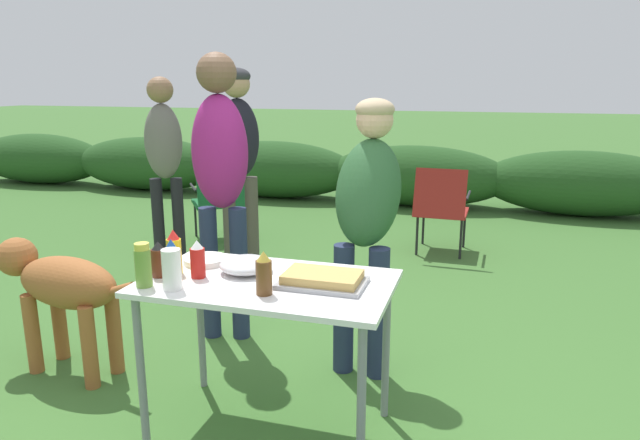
{
  "coord_description": "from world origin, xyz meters",
  "views": [
    {
      "loc": [
        0.9,
        -2.2,
        1.59
      ],
      "look_at": [
        0.08,
        0.55,
        0.89
      ],
      "focal_mm": 32.0,
      "sensor_mm": 36.0,
      "label": 1
    }
  ],
  "objects": [
    {
      "name": "standing_person_in_navy_coat",
      "position": [
        -0.64,
        0.87,
        1.08
      ],
      "size": [
        0.38,
        0.31,
        1.76
      ],
      "rotation": [
        0.0,
        0.0,
        0.2
      ],
      "color": "#232D4C",
      "rests_on": "ground"
    },
    {
      "name": "ground_plane",
      "position": [
        0.0,
        0.0,
        0.0
      ],
      "size": [
        60.0,
        60.0,
        0.0
      ],
      "primitive_type": "plane",
      "color": "#3D6B2D"
    },
    {
      "name": "mayo_bottle",
      "position": [
        -0.38,
        -0.15,
        0.84
      ],
      "size": [
        0.06,
        0.06,
        0.2
      ],
      "color": "silver",
      "rests_on": "folding_table"
    },
    {
      "name": "mustard_bottle",
      "position": [
        -0.44,
        -0.03,
        0.84
      ],
      "size": [
        0.07,
        0.07,
        0.21
      ],
      "color": "yellow",
      "rests_on": "folding_table"
    },
    {
      "name": "mixing_bowl",
      "position": [
        -0.13,
        0.07,
        0.78
      ],
      "size": [
        0.24,
        0.24,
        0.07
      ],
      "primitive_type": "ellipsoid",
      "color": "silver",
      "rests_on": "folding_table"
    },
    {
      "name": "relish_jar",
      "position": [
        -0.47,
        -0.22,
        0.83
      ],
      "size": [
        0.07,
        0.07,
        0.19
      ],
      "color": "olive",
      "rests_on": "folding_table"
    },
    {
      "name": "folding_table",
      "position": [
        0.0,
        0.0,
        0.66
      ],
      "size": [
        1.1,
        0.64,
        0.74
      ],
      "color": "white",
      "rests_on": "ground"
    },
    {
      "name": "shrub_hedge",
      "position": [
        0.0,
        5.21,
        0.39
      ],
      "size": [
        14.4,
        0.9,
        0.79
      ],
      "color": "#234C1E",
      "rests_on": "ground"
    },
    {
      "name": "paper_cup_stack",
      "position": [
        -0.34,
        -0.21,
        0.83
      ],
      "size": [
        0.08,
        0.08,
        0.17
      ],
      "primitive_type": "cylinder",
      "color": "white",
      "rests_on": "folding_table"
    },
    {
      "name": "food_tray",
      "position": [
        0.25,
        0.01,
        0.77
      ],
      "size": [
        0.37,
        0.24,
        0.06
      ],
      "color": "#9E9EA3",
      "rests_on": "folding_table"
    },
    {
      "name": "bbq_sauce_bottle",
      "position": [
        -0.48,
        -0.09,
        0.82
      ],
      "size": [
        0.07,
        0.07,
        0.16
      ],
      "color": "#562314",
      "rests_on": "folding_table"
    },
    {
      "name": "camp_chair_green_behind_table",
      "position": [
        0.5,
        3.07,
        0.47
      ],
      "size": [
        0.5,
        0.6,
        0.83
      ],
      "rotation": [
        0.0,
        0.0,
        -0.03
      ],
      "color": "maroon",
      "rests_on": "ground"
    },
    {
      "name": "camp_chair_near_hedge",
      "position": [
        -1.67,
        2.86,
        0.47
      ],
      "size": [
        0.72,
        0.75,
        0.83
      ],
      "rotation": [
        0.0,
        0.0,
        0.63
      ],
      "color": "#19602D",
      "rests_on": "ground"
    },
    {
      "name": "plate_stack",
      "position": [
        -0.38,
        0.15,
        0.75
      ],
      "size": [
        0.21,
        0.21,
        0.03
      ],
      "primitive_type": "cylinder",
      "color": "white",
      "rests_on": "folding_table"
    },
    {
      "name": "beer_bottle",
      "position": [
        0.05,
        -0.16,
        0.83
      ],
      "size": [
        0.07,
        0.07,
        0.18
      ],
      "color": "brown",
      "rests_on": "folding_table"
    },
    {
      "name": "standing_person_in_olive_jacket",
      "position": [
        0.29,
        0.75,
        0.93
      ],
      "size": [
        0.38,
        0.48,
        1.51
      ],
      "rotation": [
        0.0,
        0.0,
        -0.05
      ],
      "color": "#232D4C",
      "rests_on": "ground"
    },
    {
      "name": "standing_person_in_dark_puffer",
      "position": [
        -1.1,
        2.13,
        1.07
      ],
      "size": [
        0.43,
        0.39,
        1.7
      ],
      "rotation": [
        0.0,
        0.0,
        0.52
      ],
      "color": "#4C473D",
      "rests_on": "ground"
    },
    {
      "name": "standing_person_in_red_jacket",
      "position": [
        -1.75,
        2.04,
        1.0
      ],
      "size": [
        0.38,
        0.33,
        1.63
      ],
      "rotation": [
        0.0,
        0.0,
        0.41
      ],
      "color": "black",
      "rests_on": "ground"
    },
    {
      "name": "ketchup_bottle",
      "position": [
        -0.31,
        -0.05,
        0.82
      ],
      "size": [
        0.07,
        0.07,
        0.17
      ],
      "color": "red",
      "rests_on": "folding_table"
    },
    {
      "name": "dog",
      "position": [
        -1.31,
        0.21,
        0.5
      ],
      "size": [
        1.01,
        0.36,
        0.74
      ],
      "rotation": [
        0.0,
        0.0,
        1.44
      ],
      "color": "#9E5B2D",
      "rests_on": "ground"
    }
  ]
}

